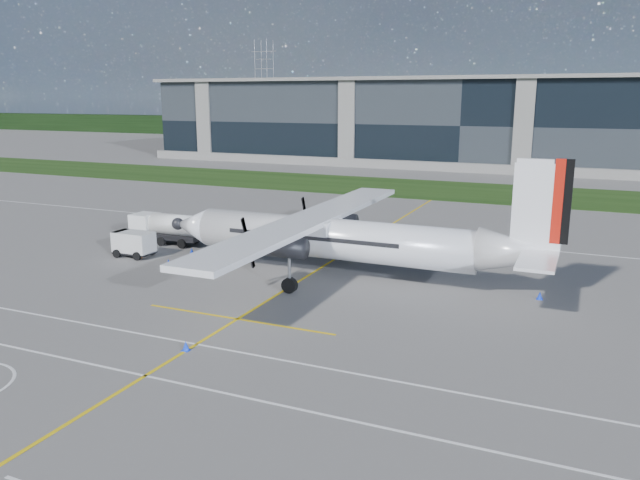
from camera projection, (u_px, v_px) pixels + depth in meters
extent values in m
plane|color=#5A5855|center=(409.00, 198.00, 77.39)|extent=(400.00, 400.00, 0.00)
cube|color=#17330D|center=(425.00, 189.00, 84.52)|extent=(400.00, 18.00, 0.04)
cube|color=black|center=(471.00, 124.00, 111.40)|extent=(120.00, 20.00, 15.00)
cube|color=black|center=(512.00, 132.00, 165.97)|extent=(400.00, 6.00, 6.00)
cube|color=yellow|center=(342.00, 255.00, 49.43)|extent=(0.20, 70.00, 0.01)
cube|color=white|center=(94.00, 365.00, 29.18)|extent=(90.00, 0.15, 0.01)
imported|color=#F25907|center=(142.00, 246.00, 48.33)|extent=(0.61, 0.82, 1.91)
cone|color=#0D33E3|center=(370.00, 231.00, 57.06)|extent=(0.36, 0.36, 0.50)
cone|color=#0D33E3|center=(168.00, 262.00, 46.19)|extent=(0.36, 0.36, 0.50)
cone|color=#0D33E3|center=(192.00, 251.00, 49.54)|extent=(0.36, 0.36, 0.50)
cone|color=#0D33E3|center=(540.00, 295.00, 38.54)|extent=(0.36, 0.36, 0.50)
cone|color=#0D33E3|center=(186.00, 346.00, 30.75)|extent=(0.36, 0.36, 0.50)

